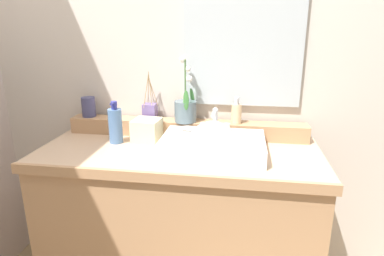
% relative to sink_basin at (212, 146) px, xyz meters
% --- Properties ---
extents(wall_back, '(2.95, 0.20, 2.71)m').
position_rel_sink_basin_xyz_m(wall_back, '(-0.16, 0.41, 0.48)').
color(wall_back, beige).
rests_on(wall_back, ground).
extents(vanity_cabinet, '(1.31, 0.56, 0.84)m').
position_rel_sink_basin_xyz_m(vanity_cabinet, '(-0.16, 0.03, -0.46)').
color(vanity_cabinet, tan).
rests_on(vanity_cabinet, ground).
extents(back_ledge, '(1.24, 0.10, 0.08)m').
position_rel_sink_basin_xyz_m(back_ledge, '(-0.16, 0.24, 0.00)').
color(back_ledge, tan).
rests_on(back_ledge, vanity_cabinet).
extents(sink_basin, '(0.46, 0.33, 0.26)m').
position_rel_sink_basin_xyz_m(sink_basin, '(0.00, 0.00, 0.00)').
color(sink_basin, white).
rests_on(sink_basin, vanity_cabinet).
extents(soap_bar, '(0.07, 0.04, 0.02)m').
position_rel_sink_basin_xyz_m(soap_bar, '(-0.13, 0.10, 0.05)').
color(soap_bar, silver).
rests_on(soap_bar, sink_basin).
extents(potted_plant, '(0.11, 0.12, 0.33)m').
position_rel_sink_basin_xyz_m(potted_plant, '(-0.16, 0.22, 0.12)').
color(potted_plant, slate).
rests_on(potted_plant, back_ledge).
extents(soap_dispenser, '(0.05, 0.05, 0.14)m').
position_rel_sink_basin_xyz_m(soap_dispenser, '(0.10, 0.23, 0.10)').
color(soap_dispenser, '#D5B387').
rests_on(soap_dispenser, back_ledge).
extents(tumbler_cup, '(0.07, 0.07, 0.11)m').
position_rel_sink_basin_xyz_m(tumbler_cup, '(-0.70, 0.24, 0.10)').
color(tumbler_cup, '#42436C').
rests_on(tumbler_cup, back_ledge).
extents(reed_diffuser, '(0.08, 0.09, 0.25)m').
position_rel_sink_basin_xyz_m(reed_diffuser, '(-0.36, 0.25, 0.09)').
color(reed_diffuser, '#6E5A99').
rests_on(reed_diffuser, back_ledge).
extents(lotion_bottle, '(0.07, 0.07, 0.21)m').
position_rel_sink_basin_xyz_m(lotion_bottle, '(-0.48, 0.08, 0.05)').
color(lotion_bottle, '#4E75A9').
rests_on(lotion_bottle, vanity_cabinet).
extents(tissue_box, '(0.14, 0.14, 0.11)m').
position_rel_sink_basin_xyz_m(tissue_box, '(-0.34, 0.13, 0.02)').
color(tissue_box, beige).
rests_on(tissue_box, vanity_cabinet).
extents(mirror, '(0.59, 0.02, 0.57)m').
position_rel_sink_basin_xyz_m(mirror, '(0.11, 0.30, 0.41)').
color(mirror, silver).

